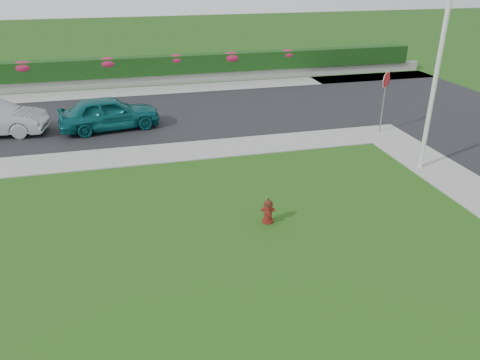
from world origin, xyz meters
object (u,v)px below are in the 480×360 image
object	(u,v)px
sedan_teal	(109,113)
stop_sign	(385,87)
fire_hydrant	(268,211)
utility_pole	(435,81)

from	to	relation	value
sedan_teal	stop_sign	size ratio (longest dim) A/B	1.63
fire_hydrant	utility_pole	bearing A→B (deg)	35.35
fire_hydrant	sedan_teal	world-z (taller)	sedan_teal
utility_pole	fire_hydrant	bearing A→B (deg)	-159.87
sedan_teal	fire_hydrant	bearing A→B (deg)	-164.19
stop_sign	sedan_teal	bearing A→B (deg)	150.14
fire_hydrant	sedan_teal	bearing A→B (deg)	130.00
fire_hydrant	utility_pole	size ratio (longest dim) A/B	0.12
stop_sign	utility_pole	bearing A→B (deg)	-112.80
utility_pole	stop_sign	world-z (taller)	utility_pole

